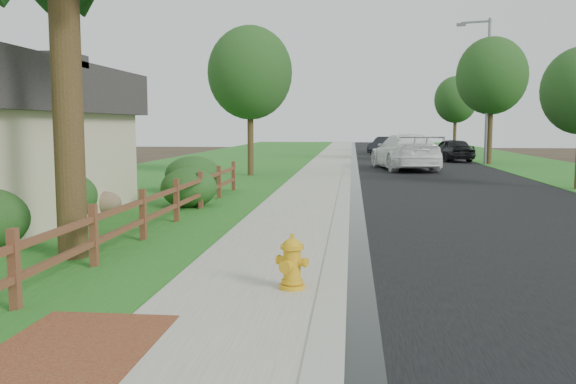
# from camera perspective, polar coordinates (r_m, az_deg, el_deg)

# --- Properties ---
(ground) EXTENTS (120.00, 120.00, 0.00)m
(ground) POSITION_cam_1_polar(r_m,az_deg,el_deg) (7.20, 0.50, -13.14)
(ground) COLOR #31241A
(road) EXTENTS (8.00, 90.00, 0.02)m
(road) POSITION_cam_1_polar(r_m,az_deg,el_deg) (42.02, 11.41, 2.89)
(road) COLOR black
(road) RESTS_ON ground
(curb) EXTENTS (0.40, 90.00, 0.12)m
(curb) POSITION_cam_1_polar(r_m,az_deg,el_deg) (41.83, 5.67, 3.04)
(curb) COLOR #99978B
(curb) RESTS_ON ground
(wet_gutter) EXTENTS (0.50, 90.00, 0.00)m
(wet_gutter) POSITION_cam_1_polar(r_m,az_deg,el_deg) (41.83, 6.15, 2.98)
(wet_gutter) COLOR black
(wet_gutter) RESTS_ON road
(sidewalk) EXTENTS (2.20, 90.00, 0.10)m
(sidewalk) POSITION_cam_1_polar(r_m,az_deg,el_deg) (41.86, 3.88, 3.04)
(sidewalk) COLOR gray
(sidewalk) RESTS_ON ground
(grass_strip) EXTENTS (1.60, 90.00, 0.06)m
(grass_strip) POSITION_cam_1_polar(r_m,az_deg,el_deg) (41.97, 1.29, 3.04)
(grass_strip) COLOR #19591C
(grass_strip) RESTS_ON ground
(lawn_near) EXTENTS (9.00, 90.00, 0.04)m
(lawn_near) POSITION_cam_1_polar(r_m,az_deg,el_deg) (42.71, -5.69, 3.05)
(lawn_near) COLOR #19591C
(lawn_near) RESTS_ON ground
(verge_far) EXTENTS (6.00, 90.00, 0.04)m
(verge_far) POSITION_cam_1_polar(r_m,az_deg,el_deg) (43.21, 20.57, 2.72)
(verge_far) COLOR #19591C
(verge_far) RESTS_ON ground
(brick_patch) EXTENTS (1.60, 2.40, 0.11)m
(brick_patch) POSITION_cam_1_polar(r_m,az_deg,el_deg) (6.84, -19.65, -14.10)
(brick_patch) COLOR brown
(brick_patch) RESTS_ON ground
(ranch_fence) EXTENTS (0.12, 16.92, 1.10)m
(ranch_fence) POSITION_cam_1_polar(r_m,az_deg,el_deg) (13.94, -11.79, -1.18)
(ranch_fence) COLOR #4A2718
(ranch_fence) RESTS_ON ground
(fire_hydrant) EXTENTS (0.51, 0.42, 0.78)m
(fire_hydrant) POSITION_cam_1_polar(r_m,az_deg,el_deg) (8.61, 0.37, -6.71)
(fire_hydrant) COLOR orange
(fire_hydrant) RESTS_ON sidewalk
(white_suv) EXTENTS (3.72, 6.93, 1.91)m
(white_suv) POSITION_cam_1_polar(r_m,az_deg,el_deg) (33.31, 10.89, 3.71)
(white_suv) COLOR white
(white_suv) RESTS_ON road
(dark_car_mid) EXTENTS (2.77, 4.73, 1.51)m
(dark_car_mid) POSITION_cam_1_polar(r_m,az_deg,el_deg) (41.94, 15.03, 3.84)
(dark_car_mid) COLOR black
(dark_car_mid) RESTS_ON road
(dark_car_far) EXTENTS (3.17, 4.60, 1.44)m
(dark_car_far) POSITION_cam_1_polar(r_m,az_deg,el_deg) (50.89, 9.13, 4.32)
(dark_car_far) COLOR black
(dark_car_far) RESTS_ON road
(streetlight) EXTENTS (1.98, 0.71, 8.73)m
(streetlight) POSITION_cam_1_polar(r_m,az_deg,el_deg) (38.99, 17.94, 9.72)
(streetlight) COLOR slate
(streetlight) RESTS_ON ground
(boulder) EXTENTS (0.97, 0.75, 0.62)m
(boulder) POSITION_cam_1_polar(r_m,az_deg,el_deg) (17.18, -16.81, -0.96)
(boulder) COLOR brown
(boulder) RESTS_ON ground
(shrub_b) EXTENTS (2.32, 2.32, 1.29)m
(shrub_b) POSITION_cam_1_polar(r_m,az_deg,el_deg) (15.96, -20.64, -0.42)
(shrub_b) COLOR #174017
(shrub_b) RESTS_ON ground
(shrub_c) EXTENTS (1.69, 1.69, 1.17)m
(shrub_c) POSITION_cam_1_polar(r_m,az_deg,el_deg) (17.92, -9.27, 0.40)
(shrub_c) COLOR #174017
(shrub_c) RESTS_ON ground
(shrub_d) EXTENTS (2.37, 2.37, 1.33)m
(shrub_d) POSITION_cam_1_polar(r_m,az_deg,el_deg) (21.55, -8.88, 1.59)
(shrub_d) COLOR #174017
(shrub_d) RESTS_ON ground
(tree_near_left) EXTENTS (3.95, 3.95, 6.99)m
(tree_near_left) POSITION_cam_1_polar(r_m,az_deg,el_deg) (28.91, -3.57, 11.04)
(tree_near_left) COLOR #342515
(tree_near_left) RESTS_ON ground
(tree_mid_right) EXTENTS (4.25, 4.25, 7.70)m
(tree_mid_right) POSITION_cam_1_polar(r_m,az_deg,el_deg) (39.42, 18.53, 10.25)
(tree_mid_right) COLOR #342515
(tree_mid_right) RESTS_ON ground
(tree_far_right) EXTENTS (3.46, 3.46, 6.37)m
(tree_far_right) POSITION_cam_1_polar(r_m,az_deg,el_deg) (51.94, 15.42, 8.32)
(tree_far_right) COLOR #342515
(tree_far_right) RESTS_ON ground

